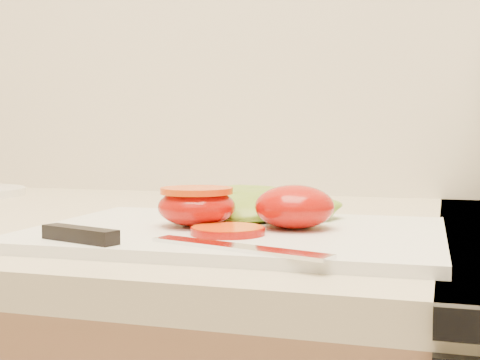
% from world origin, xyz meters
% --- Properties ---
extents(cutting_board, '(0.39, 0.28, 0.01)m').
position_xyz_m(cutting_board, '(-0.01, 1.54, 0.94)').
color(cutting_board, white).
rests_on(cutting_board, counter).
extents(tomato_half_dome, '(0.08, 0.08, 0.04)m').
position_xyz_m(tomato_half_dome, '(0.04, 1.56, 0.96)').
color(tomato_half_dome, '#BD1408').
rests_on(tomato_half_dome, cutting_board).
extents(tomato_half_cut, '(0.08, 0.08, 0.04)m').
position_xyz_m(tomato_half_cut, '(-0.05, 1.54, 0.96)').
color(tomato_half_cut, '#BD1408').
rests_on(tomato_half_cut, cutting_board).
extents(tomato_slice_0, '(0.06, 0.06, 0.01)m').
position_xyz_m(tomato_slice_0, '(-0.01, 1.50, 0.94)').
color(tomato_slice_0, '#F24C0A').
rests_on(tomato_slice_0, cutting_board).
extents(lettuce_leaf_0, '(0.17, 0.14, 0.03)m').
position_xyz_m(lettuce_leaf_0, '(-0.03, 1.62, 0.95)').
color(lettuce_leaf_0, '#7FAC2D').
rests_on(lettuce_leaf_0, cutting_board).
extents(lettuce_leaf_1, '(0.12, 0.10, 0.02)m').
position_xyz_m(lettuce_leaf_1, '(0.02, 1.63, 0.95)').
color(lettuce_leaf_1, '#7FAC2D').
rests_on(lettuce_leaf_1, cutting_board).
extents(knife, '(0.25, 0.07, 0.01)m').
position_xyz_m(knife, '(-0.06, 1.43, 0.94)').
color(knife, silver).
rests_on(knife, cutting_board).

